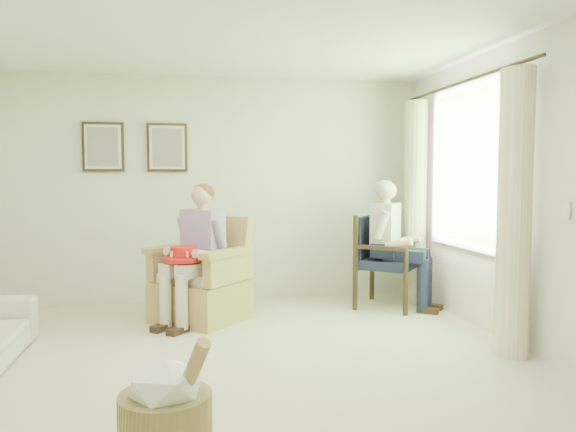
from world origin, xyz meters
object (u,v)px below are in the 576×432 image
Objects in this scene: wood_armchair at (385,257)px; red_hat at (183,256)px; person_dark at (391,235)px; hatbox at (166,413)px; person_wicker at (201,244)px; wicker_armchair at (201,287)px.

wood_armchair is 2.66× the size of red_hat.
hatbox is at bearing 178.94° from person_dark.
person_wicker is (-2.06, -0.41, 0.24)m from wood_armchair.
hatbox is (-2.32, -3.16, -0.28)m from wood_armchair.
hatbox is at bearing -54.27° from person_wicker.
wood_armchair is at bearing 36.75° from person_dark.
person_wicker is at bearing 39.70° from red_hat.
wicker_armchair is 1.51× the size of hatbox.
wood_armchair is 1.46× the size of hatbox.
hatbox is (-0.09, -2.61, -0.43)m from red_hat.
person_dark is (2.06, 0.10, 0.49)m from wicker_armchair.
person_dark is 2.01× the size of hatbox.
person_dark reaches higher than red_hat.
wood_armchair is at bearing 52.23° from person_wicker.
hatbox is (-0.26, -2.75, -0.52)m from person_wicker.
wicker_armchair is 0.77× the size of person_wicker.
person_dark reaches higher than person_wicker.
person_wicker reaches higher than wicker_armchair.
person_dark is 2.27m from red_hat.
wood_armchair is 2.12m from person_wicker.
person_dark is 3.67× the size of red_hat.
hatbox is (-2.32, -2.99, -0.55)m from person_dark.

